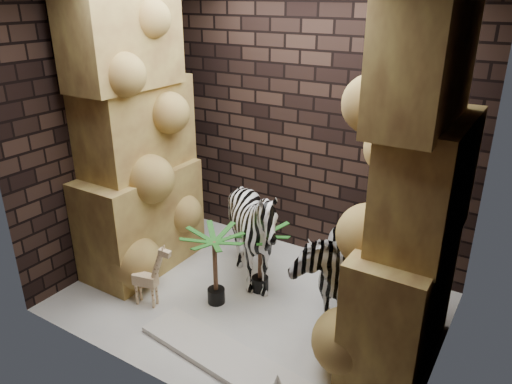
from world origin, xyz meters
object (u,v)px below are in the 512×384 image
Objects in this scene: zebra_left at (254,238)px; palm_front at (260,259)px; zebra_right at (328,256)px; giraffe_toy at (145,273)px; surfboard at (223,357)px; palm_back at (215,268)px.

zebra_left is 1.69× the size of palm_front.
zebra_right is 1.03× the size of zebra_left.
surfboard is (1.07, -0.24, -0.33)m from giraffe_toy.
zebra_right is 1.79× the size of giraffe_toy.
palm_front is (-0.73, 0.02, -0.27)m from zebra_right.
palm_back is at bearing -113.54° from zebra_left.
zebra_left is at bearing 70.30° from palm_back.
zebra_left is at bearing 115.73° from surfboard.
zebra_right reaches higher than zebra_left.
palm_back reaches higher than palm_front.
palm_front is at bearing 158.46° from zebra_right.
zebra_right is at bearing -1.56° from palm_front.
palm_front reaches higher than surfboard.
zebra_right is 1.08m from palm_back.
palm_front is at bearing 111.47° from surfboard.
giraffe_toy is 0.67m from palm_back.
zebra_left reaches higher than giraffe_toy.
giraffe_toy is (-1.54, -0.77, -0.28)m from zebra_right.
surfboard is (0.36, -1.06, -0.53)m from zebra_left.
surfboard is at bearing -49.92° from palm_back.
zebra_right is at bearing 14.40° from giraffe_toy.
palm_back is at bearing -178.62° from zebra_right.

